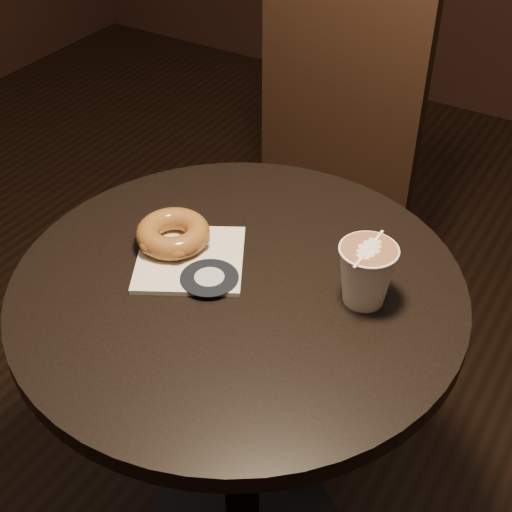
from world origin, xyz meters
name	(u,v)px	position (x,y,z in m)	size (l,w,h in m)	color
cafe_table	(239,370)	(0.00, 0.00, 0.55)	(0.70, 0.70, 0.75)	black
chair	(320,174)	(-0.16, 0.62, 0.56)	(0.40, 0.40, 1.00)	black
pastry_bag	(190,259)	(-0.09, 0.00, 0.75)	(0.17, 0.17, 0.01)	silver
doughnut	(173,233)	(-0.13, 0.02, 0.78)	(0.12, 0.12, 0.04)	brown
latte_cup	(366,275)	(0.18, 0.06, 0.80)	(0.09, 0.09, 0.10)	white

